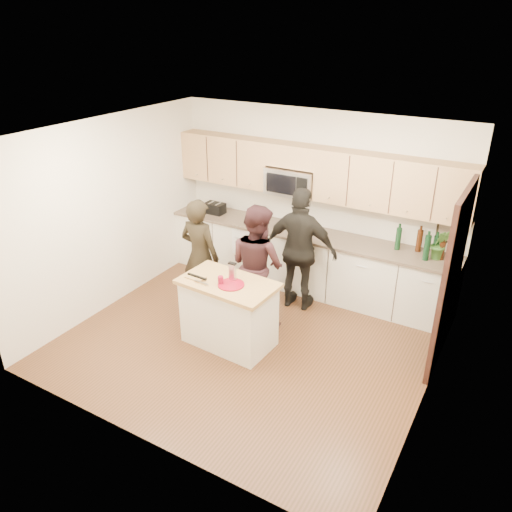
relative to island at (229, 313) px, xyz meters
The scene contains 21 objects.
floor 0.52m from the island, 38.72° to the left, with size 4.50×4.50×0.00m, color brown.
room_shell 1.30m from the island, 38.72° to the left, with size 4.52×4.02×2.71m.
back_cabinetry 1.86m from the island, 83.90° to the left, with size 4.50×0.66×0.94m.
upper_cabinetry 2.44m from the island, 83.39° to the left, with size 4.50×0.33×0.75m.
microwave 2.30m from the island, 93.29° to the left, with size 0.76×0.41×0.40m.
doorway 2.74m from the island, 23.55° to the left, with size 0.06×1.25×2.20m.
framed_picture 3.14m from the island, 44.93° to the left, with size 0.30×0.03×0.38m.
dish_towel 1.86m from the island, 114.38° to the left, with size 0.34×0.60×0.48m.
island is the anchor object (origin of this frame).
red_plate 0.46m from the island, 33.88° to the right, with size 0.33×0.33×0.02m, color maroon.
box_grater 0.58m from the island, 58.18° to the left, with size 0.10×0.05×0.23m.
drink_glass 0.51m from the island, 114.40° to the right, with size 0.07×0.07×0.11m, color maroon.
cutting_board 0.62m from the island, 164.20° to the right, with size 0.24×0.16×0.02m, color #AC8348.
tongs 0.62m from the island, 162.62° to the right, with size 0.29×0.03×0.02m, color black.
knife 0.57m from the island, 141.30° to the right, with size 0.22×0.02×0.01m, color silver.
toaster 2.40m from the island, 128.26° to the left, with size 0.32×0.21×0.17m.
bottle_cluster 2.82m from the island, 44.25° to the left, with size 0.78×0.31×0.41m.
orchid 2.91m from the island, 41.59° to the left, with size 0.24×0.19×0.43m, color #427A30.
woman_left 1.06m from the island, 146.33° to the left, with size 0.61×0.40×1.67m, color black.
woman_center 0.78m from the island, 87.79° to the left, with size 0.82×0.64×1.70m, color black.
woman_right 1.42m from the island, 73.72° to the left, with size 1.06×0.44×1.81m, color black.
Camera 1 is at (2.82, -4.67, 3.84)m, focal length 35.00 mm.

